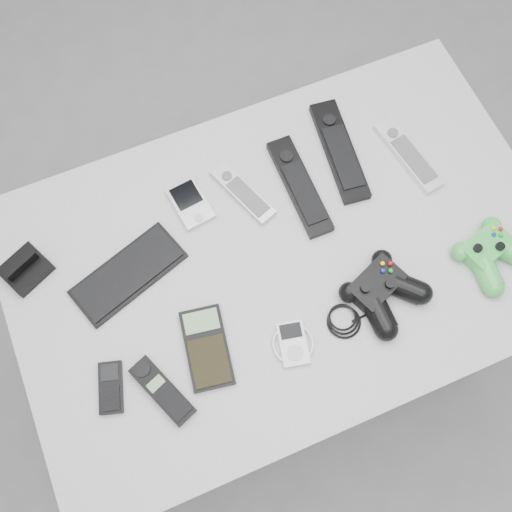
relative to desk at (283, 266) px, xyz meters
name	(u,v)px	position (x,y,z in m)	size (l,w,h in m)	color
floor	(280,310)	(0.06, 0.08, -0.72)	(3.50, 3.50, 0.00)	slate
desk	(283,266)	(0.00, 0.00, 0.00)	(1.17, 0.75, 0.78)	gray
pda_keyboard	(128,274)	(-0.32, 0.09, 0.08)	(0.24, 0.10, 0.01)	black
dock_bracket	(24,267)	(-0.52, 0.18, 0.09)	(0.09, 0.08, 0.05)	black
pda	(191,204)	(-0.14, 0.19, 0.08)	(0.07, 0.11, 0.02)	#A7A8AF
remote_silver_a	(243,193)	(-0.03, 0.17, 0.08)	(0.04, 0.17, 0.02)	#A7A8AF
remote_black_a	(300,186)	(0.10, 0.13, 0.08)	(0.06, 0.25, 0.03)	black
remote_black_b	(339,150)	(0.22, 0.18, 0.08)	(0.06, 0.26, 0.02)	black
remote_silver_b	(408,155)	(0.36, 0.11, 0.08)	(0.05, 0.20, 0.02)	silver
mobile_phone	(111,388)	(-0.43, -0.13, 0.08)	(0.05, 0.10, 0.02)	black
cordless_handset	(162,391)	(-0.34, -0.17, 0.08)	(0.05, 0.15, 0.02)	black
calculator	(207,348)	(-0.23, -0.12, 0.08)	(0.08, 0.17, 0.02)	black
mp3_player	(293,344)	(-0.06, -0.18, 0.08)	(0.09, 0.09, 0.02)	silver
controller_black	(382,290)	(0.15, -0.16, 0.09)	(0.27, 0.17, 0.05)	black
controller_green	(491,252)	(0.40, -0.17, 0.09)	(0.14, 0.15, 0.05)	#258B41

